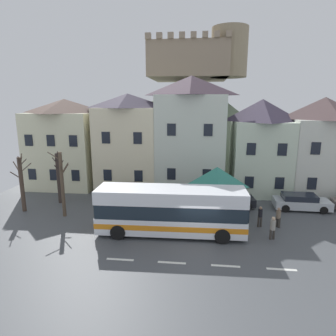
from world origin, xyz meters
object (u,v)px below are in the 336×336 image
Objects in this scene: transit_bus at (171,211)px; bare_tree_01 at (22,183)px; pedestrian_00 at (278,217)px; pedestrian_02 at (273,227)px; townhouse_00 at (67,143)px; townhouse_04 at (320,147)px; bus_shelter at (217,177)px; public_bench at (242,202)px; bare_tree_00 at (62,183)px; pedestrian_01 at (232,212)px; parked_car_03 at (301,202)px; parked_car_01 at (230,199)px; bare_tree_02 at (59,178)px; townhouse_02 at (191,135)px; hilltop_castle at (189,113)px; pedestrian_03 at (260,216)px; townhouse_03 at (260,147)px; townhouse_01 at (129,142)px; parked_car_00 at (122,195)px.

bare_tree_01 is (-12.65, 2.91, 0.80)m from transit_bus.
pedestrian_00 is 0.94× the size of pedestrian_02.
bare_tree_01 is at bearing 165.51° from transit_bus.
townhouse_04 is (25.98, -0.58, 0.06)m from townhouse_00.
townhouse_00 is 2.33× the size of bus_shelter.
bus_shelter is (3.25, 3.77, 1.54)m from transit_bus.
bare_tree_00 is at bearing -165.16° from public_bench.
pedestrian_01 is at bearing 26.24° from transit_bus.
public_bench is (-4.89, 0.09, -0.20)m from parked_car_03.
townhouse_04 is 12.47m from bus_shelter.
bare_tree_02 is at bearing 176.19° from parked_car_01.
pedestrian_01 is 0.31× the size of bare_tree_02.
bare_tree_02 reaches higher than parked_car_01.
townhouse_02 is 2.18× the size of bare_tree_00.
pedestrian_02 is (2.20, -6.09, 0.22)m from parked_car_01.
hilltop_castle is 24.36× the size of pedestrian_00.
parked_car_03 is at bearing 44.85° from pedestrian_03.
townhouse_03 is at bearing 17.39° from bare_tree_02.
townhouse_02 reaches higher than pedestrian_03.
townhouse_01 is 16.25m from pedestrian_00.
parked_car_00 is (-18.55, -4.74, -4.04)m from townhouse_04.
townhouse_01 is 6.25× the size of pedestrian_03.
pedestrian_02 is at bearing -112.75° from pedestrian_00.
transit_bus is (12.55, -11.39, -3.01)m from townhouse_00.
pedestrian_01 is (4.54, -28.62, -6.43)m from hilltop_castle.
townhouse_01 is 6.19m from parked_car_00.
parked_car_00 is 5.71m from bare_tree_00.
pedestrian_03 is 15.21m from bare_tree_00.
bus_shelter is 13.98m from bare_tree_02.
bus_shelter is at bearing 147.17° from pedestrian_03.
pedestrian_02 is at bearing -30.83° from townhouse_00.
transit_bus reaches higher than parked_car_03.
townhouse_03 reaches higher than transit_bus.
pedestrian_00 is (13.11, -8.68, -4.11)m from townhouse_01.
townhouse_02 is 7.56× the size of pedestrian_01.
townhouse_00 is at bearing 178.94° from townhouse_03.
pedestrian_01 is (-0.24, -3.67, 0.20)m from parked_car_01.
bare_tree_01 is at bearing -171.02° from parked_car_03.
pedestrian_02 is 0.30× the size of bare_tree_00.
bare_tree_01 is at bearing 15.88° from parked_car_00.
pedestrian_01 is at bearing -108.50° from public_bench.
townhouse_01 is 6.43m from townhouse_02.
transit_bus is 9.12m from bare_tree_00.
townhouse_04 reaches higher than parked_car_03.
bare_tree_00 is (-13.10, -0.07, 1.88)m from pedestrian_01.
townhouse_01 is 6.45× the size of pedestrian_01.
pedestrian_02 is at bearing -79.05° from public_bench.
townhouse_00 is 0.95× the size of townhouse_01.
transit_bus is 7.89m from pedestrian_00.
pedestrian_02 reaches higher than pedestrian_01.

